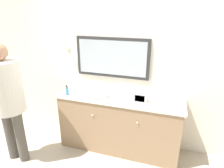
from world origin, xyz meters
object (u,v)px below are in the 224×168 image
Objects in this scene: appliance_box at (140,97)px; person at (7,93)px; sink_basin at (95,93)px; soap_bottle at (67,91)px; picture_frame at (118,98)px.

person reaches higher than appliance_box.
sink_basin is at bearing 178.64° from appliance_box.
person reaches higher than sink_basin.
person is at bearing -158.57° from appliance_box.
appliance_box is (1.11, 0.12, 0.01)m from soap_bottle.
appliance_box is 1.56× the size of picture_frame.
picture_frame is at bearing -18.17° from sink_basin.
person is (-1.41, -0.55, 0.11)m from picture_frame.
appliance_box is (0.71, -0.02, 0.05)m from sink_basin.
picture_frame is at bearing -0.27° from soap_bottle.
sink_basin is at bearing 18.18° from soap_bottle.
appliance_box reaches higher than picture_frame.
sink_basin is 0.43m from soap_bottle.
person reaches higher than soap_bottle.
soap_bottle is 0.82m from person.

